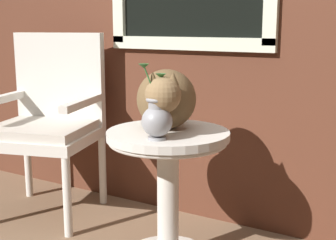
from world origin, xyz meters
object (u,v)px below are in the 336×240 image
(wicker_side_table, at_px, (168,172))
(cat, at_px, (166,99))
(pewter_vase_with_ivy, at_px, (157,118))
(wicker_chair, at_px, (49,116))

(wicker_side_table, relative_size, cat, 1.10)
(wicker_side_table, bearing_deg, pewter_vase_with_ivy, -75.65)
(wicker_side_table, xyz_separation_m, wicker_chair, (-0.91, 0.19, 0.13))
(wicker_side_table, xyz_separation_m, pewter_vase_with_ivy, (0.04, -0.16, 0.28))
(wicker_chair, distance_m, pewter_vase_with_ivy, 1.02)
(wicker_chair, bearing_deg, wicker_side_table, -12.06)
(cat, distance_m, pewter_vase_with_ivy, 0.21)
(pewter_vase_with_ivy, bearing_deg, cat, 110.15)
(wicker_side_table, distance_m, pewter_vase_with_ivy, 0.32)
(cat, relative_size, pewter_vase_with_ivy, 1.84)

